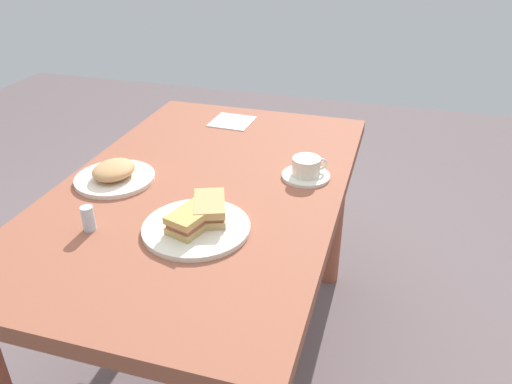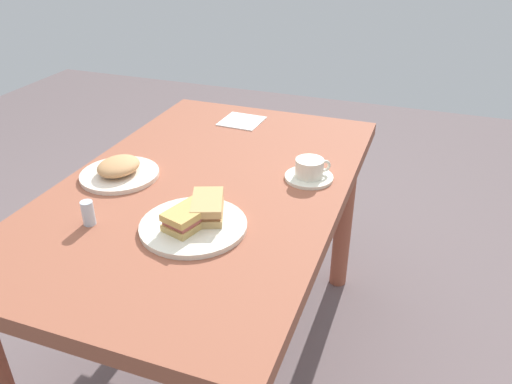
# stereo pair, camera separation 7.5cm
# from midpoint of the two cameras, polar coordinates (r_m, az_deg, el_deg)

# --- Properties ---
(ground_plane) EXTENTS (6.00, 6.00, 0.00)m
(ground_plane) POSITION_cam_midpoint_polar(r_m,az_deg,el_deg) (1.97, -6.01, -18.17)
(ground_plane) COLOR #665759
(dining_table) EXTENTS (1.32, 0.82, 0.73)m
(dining_table) POSITION_cam_midpoint_polar(r_m,az_deg,el_deg) (1.57, -7.18, -2.48)
(dining_table) COLOR brown
(dining_table) RESTS_ON ground_plane
(sandwich_plate) EXTENTS (0.28, 0.28, 0.01)m
(sandwich_plate) POSITION_cam_midpoint_polar(r_m,az_deg,el_deg) (1.30, -8.35, -4.03)
(sandwich_plate) COLOR silver
(sandwich_plate) RESTS_ON dining_table
(sandwich_front) EXTENTS (0.15, 0.11, 0.05)m
(sandwich_front) POSITION_cam_midpoint_polar(r_m,az_deg,el_deg) (1.28, -8.83, -3.03)
(sandwich_front) COLOR tan
(sandwich_front) RESTS_ON sandwich_plate
(sandwich_back) EXTENTS (0.15, 0.12, 0.05)m
(sandwich_back) POSITION_cam_midpoint_polar(r_m,az_deg,el_deg) (1.32, -6.85, -1.89)
(sandwich_back) COLOR tan
(sandwich_back) RESTS_ON sandwich_plate
(coffee_saucer) EXTENTS (0.15, 0.15, 0.01)m
(coffee_saucer) POSITION_cam_midpoint_polar(r_m,az_deg,el_deg) (1.55, 4.24, 1.81)
(coffee_saucer) COLOR silver
(coffee_saucer) RESTS_ON dining_table
(coffee_cup) EXTENTS (0.09, 0.10, 0.05)m
(coffee_cup) POSITION_cam_midpoint_polar(r_m,az_deg,el_deg) (1.53, 4.34, 2.94)
(coffee_cup) COLOR silver
(coffee_cup) RESTS_ON coffee_saucer
(spoon) EXTENTS (0.10, 0.04, 0.01)m
(spoon) POSITION_cam_midpoint_polar(r_m,az_deg,el_deg) (1.61, 4.08, 3.32)
(spoon) COLOR silver
(spoon) RESTS_ON coffee_saucer
(side_plate) EXTENTS (0.24, 0.24, 0.01)m
(side_plate) POSITION_cam_midpoint_polar(r_m,az_deg,el_deg) (1.59, -16.86, 1.45)
(side_plate) COLOR silver
(side_plate) RESTS_ON dining_table
(side_food_pile) EXTENTS (0.14, 0.12, 0.04)m
(side_food_pile) POSITION_cam_midpoint_polar(r_m,az_deg,el_deg) (1.58, -17.01, 2.38)
(side_food_pile) COLOR tan
(side_food_pile) RESTS_ON side_plate
(napkin) EXTENTS (0.16, 0.16, 0.00)m
(napkin) POSITION_cam_midpoint_polar(r_m,az_deg,el_deg) (1.97, -3.80, 7.89)
(napkin) COLOR white
(napkin) RESTS_ON dining_table
(salt_shaker) EXTENTS (0.03, 0.03, 0.07)m
(salt_shaker) POSITION_cam_midpoint_polar(r_m,az_deg,el_deg) (1.36, -19.84, -2.84)
(salt_shaker) COLOR silver
(salt_shaker) RESTS_ON dining_table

